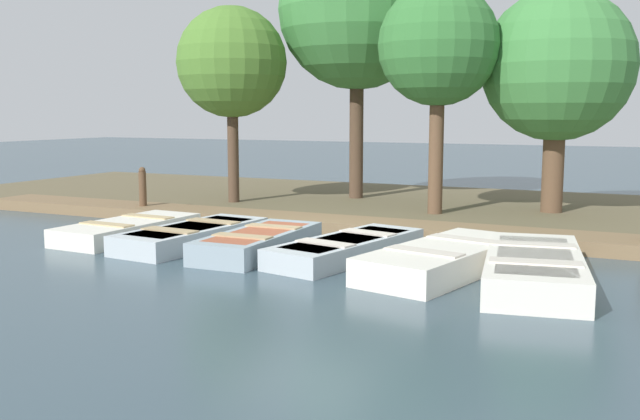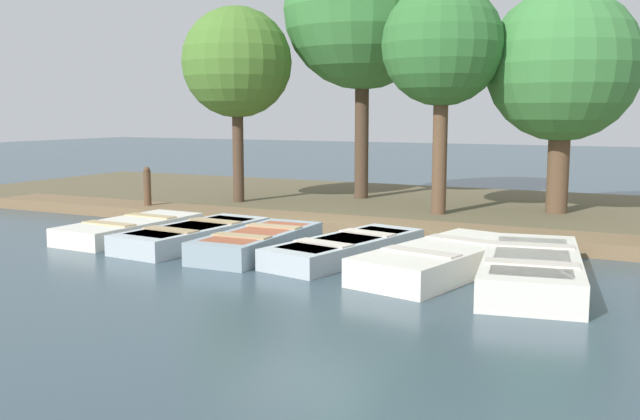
# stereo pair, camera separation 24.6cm
# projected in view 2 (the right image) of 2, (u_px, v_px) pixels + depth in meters

# --- Properties ---
(ground_plane) EXTENTS (80.00, 80.00, 0.00)m
(ground_plane) POSITION_uv_depth(u_px,v_px,m) (306.00, 245.00, 12.02)
(ground_plane) COLOR #384C56
(shore_bank) EXTENTS (8.00, 24.00, 0.15)m
(shore_bank) POSITION_uv_depth(u_px,v_px,m) (406.00, 206.00, 16.45)
(shore_bank) COLOR brown
(shore_bank) RESTS_ON ground_plane
(dock_walkway) EXTENTS (1.15, 17.16, 0.23)m
(dock_walkway) POSITION_uv_depth(u_px,v_px,m) (343.00, 225.00, 13.35)
(dock_walkway) COLOR brown
(dock_walkway) RESTS_ON ground_plane
(rowboat_0) EXTENTS (2.78, 1.23, 0.34)m
(rowboat_0) POSITION_uv_depth(u_px,v_px,m) (131.00, 228.00, 12.70)
(rowboat_0) COLOR silver
(rowboat_0) RESTS_ON ground_plane
(rowboat_1) EXTENTS (2.99, 1.32, 0.35)m
(rowboat_1) POSITION_uv_depth(u_px,v_px,m) (194.00, 235.00, 12.00)
(rowboat_1) COLOR #B2BCC1
(rowboat_1) RESTS_ON ground_plane
(rowboat_2) EXTENTS (2.68, 1.07, 0.37)m
(rowboat_2) POSITION_uv_depth(u_px,v_px,m) (258.00, 242.00, 11.27)
(rowboat_2) COLOR #8C9EA8
(rowboat_2) RESTS_ON ground_plane
(rowboat_3) EXTENTS (3.13, 1.58, 0.34)m
(rowboat_3) POSITION_uv_depth(u_px,v_px,m) (346.00, 248.00, 10.87)
(rowboat_3) COLOR #B2BCC1
(rowboat_3) RESTS_ON ground_plane
(rowboat_4) EXTENTS (3.27, 1.81, 0.40)m
(rowboat_4) POSITION_uv_depth(u_px,v_px,m) (442.00, 259.00, 9.89)
(rowboat_4) COLOR silver
(rowboat_4) RESTS_ON ground_plane
(rowboat_5) EXTENTS (3.37, 1.72, 0.42)m
(rowboat_5) POSITION_uv_depth(u_px,v_px,m) (531.00, 269.00, 9.23)
(rowboat_5) COLOR silver
(rowboat_5) RESTS_ON ground_plane
(mooring_post_near) EXTENTS (0.16, 0.16, 1.07)m
(mooring_post_near) POSITION_uv_depth(u_px,v_px,m) (147.00, 191.00, 15.30)
(mooring_post_near) COLOR brown
(mooring_post_near) RESTS_ON ground_plane
(park_tree_far_left) EXTENTS (2.51, 2.51, 4.61)m
(park_tree_far_left) POSITION_uv_depth(u_px,v_px,m) (237.00, 63.00, 16.25)
(park_tree_far_left) COLOR #4C3828
(park_tree_far_left) RESTS_ON ground_plane
(park_tree_left) EXTENTS (3.74, 3.74, 6.49)m
(park_tree_left) POSITION_uv_depth(u_px,v_px,m) (363.00, 11.00, 16.81)
(park_tree_left) COLOR #4C3828
(park_tree_left) RESTS_ON ground_plane
(park_tree_center) EXTENTS (2.44, 2.44, 4.78)m
(park_tree_center) POSITION_uv_depth(u_px,v_px,m) (442.00, 47.00, 14.22)
(park_tree_center) COLOR brown
(park_tree_center) RESTS_ON ground_plane
(park_tree_right) EXTENTS (3.09, 3.09, 4.72)m
(park_tree_right) POSITION_uv_depth(u_px,v_px,m) (563.00, 66.00, 14.43)
(park_tree_right) COLOR brown
(park_tree_right) RESTS_ON ground_plane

